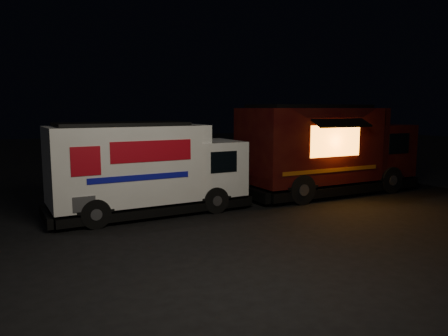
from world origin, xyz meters
TOP-DOWN VIEW (x-y plane):
  - ground at (0.00, 0.00)m, footprint 80.00×80.00m
  - white_truck at (-0.45, 2.99)m, footprint 6.16×2.29m
  - red_truck at (6.49, 3.18)m, footprint 7.11×2.73m

SIDE VIEW (x-z plane):
  - ground at x=0.00m, z-range 0.00..0.00m
  - white_truck at x=-0.45m, z-range 0.00..2.76m
  - red_truck at x=6.49m, z-range 0.00..3.29m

